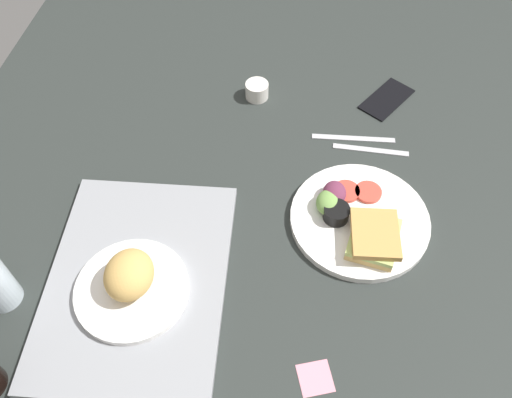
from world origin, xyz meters
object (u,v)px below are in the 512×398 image
(bread_plate_near, at_px, (131,282))
(fork, at_px, (371,150))
(plate_with_salad, at_px, (358,219))
(cell_phone, at_px, (387,98))
(knife, at_px, (353,138))
(espresso_cup, at_px, (257,90))
(sticky_note, at_px, (315,378))
(serving_tray, at_px, (138,281))

(bread_plate_near, distance_m, fork, 0.60)
(plate_with_salad, distance_m, cell_phone, 0.38)
(knife, bearing_deg, cell_phone, -122.08)
(espresso_cup, height_order, sticky_note, espresso_cup)
(bread_plate_near, xyz_separation_m, sticky_note, (-0.11, -0.34, -0.04))
(plate_with_salad, xyz_separation_m, cell_phone, (0.38, -0.06, -0.01))
(espresso_cup, relative_size, knife, 0.29)
(knife, relative_size, sticky_note, 3.39)
(fork, bearing_deg, serving_tray, 43.49)
(serving_tray, xyz_separation_m, sticky_note, (-0.13, -0.34, -0.01))
(bread_plate_near, distance_m, knife, 0.60)
(plate_with_salad, bearing_deg, bread_plate_near, 118.16)
(espresso_cup, bearing_deg, cell_phone, -83.60)
(serving_tray, distance_m, sticky_note, 0.37)
(serving_tray, xyz_separation_m, cell_phone, (0.57, -0.46, -0.00))
(bread_plate_near, bearing_deg, espresso_cup, -14.71)
(plate_with_salad, relative_size, knife, 1.48)
(plate_with_salad, distance_m, fork, 0.21)
(serving_tray, height_order, espresso_cup, espresso_cup)
(fork, distance_m, cell_phone, 0.18)
(fork, relative_size, sticky_note, 3.04)
(sticky_note, bearing_deg, serving_tray, 69.30)
(knife, height_order, sticky_note, knife)
(plate_with_salad, distance_m, sticky_note, 0.33)
(plate_with_salad, height_order, espresso_cup, plate_with_salad)
(fork, bearing_deg, cell_phone, -101.30)
(fork, height_order, knife, same)
(knife, bearing_deg, bread_plate_near, 45.30)
(serving_tray, distance_m, espresso_cup, 0.56)
(knife, distance_m, cell_phone, 0.16)
(plate_with_salad, xyz_separation_m, espresso_cup, (0.34, 0.26, 0.00))
(knife, bearing_deg, espresso_cup, -28.28)
(knife, bearing_deg, serving_tray, 43.85)
(cell_phone, bearing_deg, plate_with_salad, -154.97)
(serving_tray, bearing_deg, cell_phone, -38.93)
(espresso_cup, height_order, fork, espresso_cup)
(bread_plate_near, bearing_deg, serving_tray, 0.31)
(bread_plate_near, xyz_separation_m, espresso_cup, (0.56, -0.15, -0.02))
(plate_with_salad, relative_size, espresso_cup, 5.03)
(serving_tray, xyz_separation_m, bread_plate_near, (-0.02, -0.00, 0.04))
(cell_phone, relative_size, sticky_note, 2.57)
(cell_phone, height_order, sticky_note, cell_phone)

